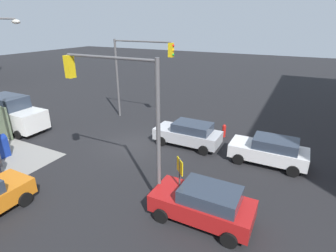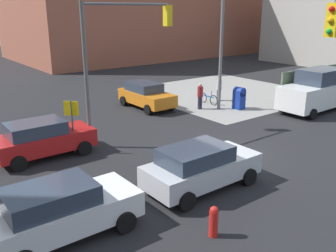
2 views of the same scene
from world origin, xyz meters
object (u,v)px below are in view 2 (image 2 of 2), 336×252
at_px(street_lamp_corner, 225,34).
at_px(sedan_white, 60,210).
at_px(bicycle_leaning_on_fence, 208,99).
at_px(traffic_signal_nw_corner, 121,45).
at_px(sedan_orange, 146,95).
at_px(mailbox_blue, 239,97).
at_px(hatchback_red, 42,138).
at_px(pedestrian_waiting, 219,89).
at_px(coupe_silver, 201,166).
at_px(fire_hydrant, 214,221).
at_px(van_white_delivery, 317,91).
at_px(pedestrian_crossing, 200,96).

distance_m(street_lamp_corner, sedan_white, 15.74).
bearing_deg(bicycle_leaning_on_fence, street_lamp_corner, -104.95).
distance_m(traffic_signal_nw_corner, bicycle_leaning_on_fence, 9.67).
distance_m(street_lamp_corner, sedan_orange, 6.24).
bearing_deg(sedan_white, mailbox_blue, 24.36).
bearing_deg(sedan_white, hatchback_red, 74.42).
distance_m(street_lamp_corner, hatchback_red, 12.43).
relative_size(mailbox_blue, pedestrian_waiting, 0.86).
relative_size(mailbox_blue, hatchback_red, 0.34).
distance_m(street_lamp_corner, coupe_silver, 11.71).
height_order(fire_hydrant, van_white_delivery, van_white_delivery).
xyz_separation_m(fire_hydrant, van_white_delivery, (14.76, 6.00, 0.79)).
distance_m(sedan_white, pedestrian_waiting, 17.67).
bearing_deg(mailbox_blue, fire_hydrant, -140.60).
bearing_deg(sedan_orange, street_lamp_corner, -45.24).
xyz_separation_m(mailbox_blue, bicycle_leaning_on_fence, (-0.60, 2.20, -0.42)).
distance_m(mailbox_blue, bicycle_leaning_on_fence, 2.32).
bearing_deg(van_white_delivery, pedestrian_crossing, 139.79).
height_order(sedan_white, van_white_delivery, van_white_delivery).
bearing_deg(fire_hydrant, sedan_white, 142.72).
bearing_deg(fire_hydrant, van_white_delivery, 22.12).
bearing_deg(pedestrian_crossing, hatchback_red, -166.47).
height_order(sedan_orange, coupe_silver, same).
relative_size(coupe_silver, pedestrian_waiting, 2.63).
relative_size(van_white_delivery, bicycle_leaning_on_fence, 3.09).
distance_m(mailbox_blue, coupe_silver, 11.63).
bearing_deg(sedan_white, coupe_silver, -1.57).
xyz_separation_m(traffic_signal_nw_corner, fire_hydrant, (-2.35, -8.70, -4.11)).
bearing_deg(coupe_silver, traffic_signal_nw_corner, 84.31).
relative_size(mailbox_blue, coupe_silver, 0.33).
xyz_separation_m(traffic_signal_nw_corner, coupe_silver, (-0.62, -6.25, -3.75)).
xyz_separation_m(traffic_signal_nw_corner, pedestrian_crossing, (6.85, 2.00, -3.72)).
height_order(traffic_signal_nw_corner, fire_hydrant, traffic_signal_nw_corner).
distance_m(van_white_delivery, pedestrian_waiting, 6.35).
height_order(traffic_signal_nw_corner, coupe_silver, traffic_signal_nw_corner).
xyz_separation_m(sedan_white, coupe_silver, (5.13, -0.14, 0.00)).
bearing_deg(hatchback_red, pedestrian_crossing, 9.74).
distance_m(traffic_signal_nw_corner, sedan_orange, 7.24).
height_order(traffic_signal_nw_corner, sedan_white, traffic_signal_nw_corner).
bearing_deg(sedan_orange, pedestrian_crossing, -43.80).
relative_size(sedan_white, pedestrian_crossing, 2.54).
xyz_separation_m(mailbox_blue, sedan_white, (-14.60, -6.61, 0.08)).
bearing_deg(coupe_silver, hatchback_red, 117.94).
relative_size(hatchback_red, pedestrian_waiting, 2.49).
distance_m(fire_hydrant, coupe_silver, 3.02).
xyz_separation_m(traffic_signal_nw_corner, street_lamp_corner, (7.78, 0.94, 0.11)).
bearing_deg(pedestrian_waiting, sedan_orange, 51.88).
height_order(coupe_silver, van_white_delivery, van_white_delivery).
distance_m(street_lamp_corner, van_white_delivery, 6.81).
bearing_deg(bicycle_leaning_on_fence, pedestrian_waiting, 9.62).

